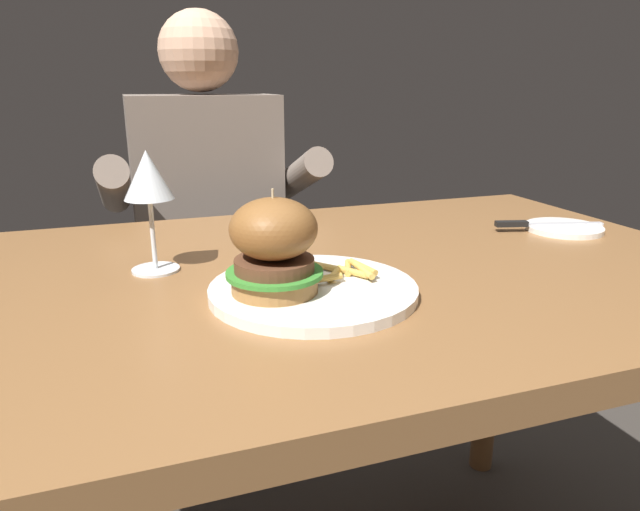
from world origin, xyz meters
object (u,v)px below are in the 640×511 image
(main_plate, at_px, (313,290))
(diner_person, at_px, (211,259))
(wine_glass, at_px, (148,181))
(burger_sandwich, at_px, (274,246))
(table_knife, at_px, (539,224))
(bread_plate, at_px, (564,228))

(main_plate, bearing_deg, diner_person, 91.57)
(main_plate, distance_m, wine_glass, 0.29)
(main_plate, height_order, wine_glass, wine_glass)
(wine_glass, height_order, diner_person, diner_person)
(main_plate, xyz_separation_m, burger_sandwich, (-0.05, -0.01, 0.07))
(table_knife, bearing_deg, bread_plate, -15.66)
(table_knife, bearing_deg, diner_person, 131.36)
(main_plate, distance_m, bread_plate, 0.58)
(main_plate, height_order, table_knife, table_knife)
(burger_sandwich, bearing_deg, diner_person, 87.67)
(main_plate, bearing_deg, burger_sandwich, -173.13)
(table_knife, height_order, diner_person, diner_person)
(bread_plate, height_order, table_knife, table_knife)
(main_plate, xyz_separation_m, wine_glass, (-0.19, 0.17, 0.13))
(table_knife, relative_size, diner_person, 0.17)
(burger_sandwich, relative_size, diner_person, 0.11)
(wine_glass, xyz_separation_m, table_knife, (0.70, 0.01, -0.12))
(burger_sandwich, distance_m, bread_plate, 0.64)
(diner_person, bearing_deg, wine_glass, -105.40)
(bread_plate, bearing_deg, wine_glass, 179.40)
(bread_plate, relative_size, diner_person, 0.12)
(wine_glass, bearing_deg, burger_sandwich, -53.07)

